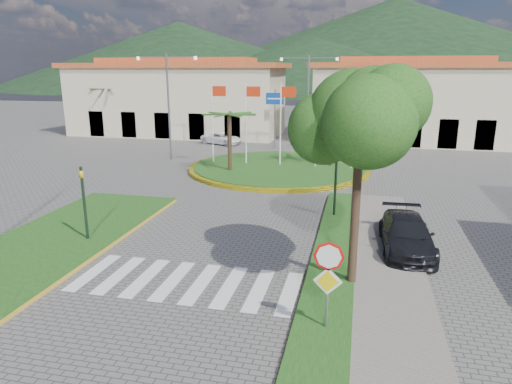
% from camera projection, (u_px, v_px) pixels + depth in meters
% --- Properties ---
extents(ground, '(160.00, 160.00, 0.00)m').
position_uv_depth(ground, '(125.00, 351.00, 11.60)').
color(ground, '#615E5C').
rests_on(ground, ground).
extents(sidewalk_right, '(4.00, 28.00, 0.15)m').
position_uv_depth(sidewalk_right, '(367.00, 335.00, 12.16)').
color(sidewalk_right, gray).
rests_on(sidewalk_right, ground).
extents(verge_right, '(1.60, 28.00, 0.18)m').
position_uv_depth(verge_right, '(322.00, 329.00, 12.42)').
color(verge_right, '#1A4513').
rests_on(verge_right, ground).
extents(median_left, '(5.00, 14.00, 0.18)m').
position_uv_depth(median_left, '(53.00, 242.00, 18.62)').
color(median_left, '#1A4513').
rests_on(median_left, ground).
extents(crosswalk, '(8.00, 3.00, 0.01)m').
position_uv_depth(crosswalk, '(184.00, 282.00, 15.36)').
color(crosswalk, silver).
rests_on(crosswalk, ground).
extents(roundabout_island, '(12.70, 12.70, 6.00)m').
position_uv_depth(roundabout_island, '(279.00, 168.00, 32.25)').
color(roundabout_island, yellow).
rests_on(roundabout_island, ground).
extents(stop_sign, '(0.80, 0.11, 2.65)m').
position_uv_depth(stop_sign, '(328.00, 273.00, 11.92)').
color(stop_sign, slate).
rests_on(stop_sign, ground).
extents(deciduous_tree, '(3.60, 3.60, 6.80)m').
position_uv_depth(deciduous_tree, '(360.00, 129.00, 13.76)').
color(deciduous_tree, black).
rests_on(deciduous_tree, ground).
extents(traffic_light_left, '(0.15, 0.18, 3.20)m').
position_uv_depth(traffic_light_left, '(84.00, 197.00, 18.33)').
color(traffic_light_left, black).
rests_on(traffic_light_left, ground).
extents(traffic_light_right, '(0.15, 0.18, 3.20)m').
position_uv_depth(traffic_light_right, '(336.00, 179.00, 21.40)').
color(traffic_light_right, black).
rests_on(traffic_light_right, ground).
extents(traffic_light_far, '(0.18, 0.15, 3.20)m').
position_uv_depth(traffic_light_far, '(395.00, 138.00, 33.82)').
color(traffic_light_far, black).
rests_on(traffic_light_far, ground).
extents(direction_sign_west, '(1.60, 0.14, 5.20)m').
position_uv_depth(direction_sign_west, '(275.00, 109.00, 40.24)').
color(direction_sign_west, slate).
rests_on(direction_sign_west, ground).
extents(direction_sign_east, '(1.60, 0.14, 5.20)m').
position_uv_depth(direction_sign_east, '(332.00, 110.00, 39.16)').
color(direction_sign_east, slate).
rests_on(direction_sign_east, ground).
extents(street_lamp_centre, '(4.80, 0.16, 8.00)m').
position_uv_depth(street_lamp_centre, '(308.00, 99.00, 38.42)').
color(street_lamp_centre, slate).
rests_on(street_lamp_centre, ground).
extents(street_lamp_west, '(4.80, 0.16, 8.00)m').
position_uv_depth(street_lamp_west, '(168.00, 102.00, 34.94)').
color(street_lamp_west, slate).
rests_on(street_lamp_west, ground).
extents(building_left, '(23.32, 9.54, 8.05)m').
position_uv_depth(building_left, '(178.00, 98.00, 49.35)').
color(building_left, beige).
rests_on(building_left, ground).
extents(building_right, '(19.08, 9.54, 8.05)m').
position_uv_depth(building_right, '(410.00, 101.00, 44.16)').
color(building_right, beige).
rests_on(building_right, ground).
extents(hill_far_west, '(140.00, 140.00, 22.00)m').
position_uv_depth(hill_far_west, '(180.00, 56.00, 152.31)').
color(hill_far_west, black).
rests_on(hill_far_west, ground).
extents(hill_far_mid, '(180.00, 180.00, 30.00)m').
position_uv_depth(hill_far_mid, '(395.00, 44.00, 154.93)').
color(hill_far_mid, black).
rests_on(hill_far_mid, ground).
extents(hill_near_back, '(110.00, 110.00, 16.00)m').
position_uv_depth(hill_near_back, '(311.00, 65.00, 133.95)').
color(hill_near_back, black).
rests_on(hill_near_back, ground).
extents(white_van, '(4.35, 3.03, 1.10)m').
position_uv_depth(white_van, '(222.00, 138.00, 43.21)').
color(white_van, white).
rests_on(white_van, ground).
extents(car_dark_a, '(3.35, 2.16, 1.06)m').
position_uv_depth(car_dark_a, '(255.00, 133.00, 47.33)').
color(car_dark_a, black).
rests_on(car_dark_a, ground).
extents(car_dark_b, '(3.39, 1.22, 1.11)m').
position_uv_depth(car_dark_b, '(353.00, 136.00, 44.55)').
color(car_dark_b, black).
rests_on(car_dark_b, ground).
extents(car_side_right, '(2.06, 4.73, 1.36)m').
position_uv_depth(car_side_right, '(407.00, 234.00, 17.82)').
color(car_side_right, black).
rests_on(car_side_right, ground).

